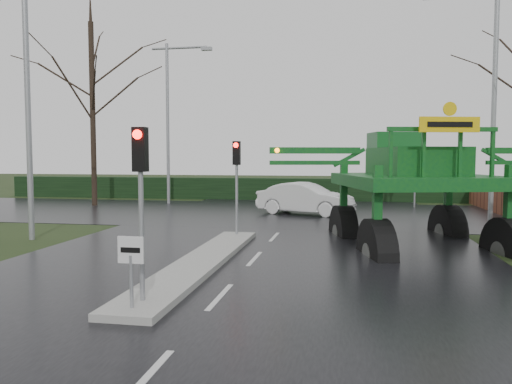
% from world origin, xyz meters
% --- Properties ---
extents(ground, '(140.00, 140.00, 0.00)m').
position_xyz_m(ground, '(0.00, 0.00, 0.00)').
color(ground, black).
rests_on(ground, ground).
extents(road_main, '(14.00, 80.00, 0.02)m').
position_xyz_m(road_main, '(0.00, 10.00, 0.00)').
color(road_main, black).
rests_on(road_main, ground).
extents(road_cross, '(80.00, 12.00, 0.02)m').
position_xyz_m(road_cross, '(0.00, 16.00, 0.01)').
color(road_cross, black).
rests_on(road_cross, ground).
extents(median_island, '(1.20, 10.00, 0.16)m').
position_xyz_m(median_island, '(-1.30, 3.00, 0.09)').
color(median_island, gray).
rests_on(median_island, ground).
extents(hedge_row, '(44.00, 0.90, 1.50)m').
position_xyz_m(hedge_row, '(0.00, 24.00, 0.75)').
color(hedge_row, black).
rests_on(hedge_row, ground).
extents(brick_wall, '(0.40, 20.00, 1.20)m').
position_xyz_m(brick_wall, '(10.50, 16.00, 0.60)').
color(brick_wall, '#592D1E').
rests_on(brick_wall, ground).
extents(keep_left_sign, '(0.50, 0.07, 1.35)m').
position_xyz_m(keep_left_sign, '(-1.30, -1.50, 1.06)').
color(keep_left_sign, gray).
rests_on(keep_left_sign, ground).
extents(traffic_signal_near, '(0.26, 0.33, 3.52)m').
position_xyz_m(traffic_signal_near, '(-1.30, -1.01, 2.59)').
color(traffic_signal_near, gray).
rests_on(traffic_signal_near, ground).
extents(traffic_signal_mid, '(0.26, 0.33, 3.52)m').
position_xyz_m(traffic_signal_mid, '(-1.30, 7.49, 2.59)').
color(traffic_signal_mid, gray).
rests_on(traffic_signal_mid, ground).
extents(traffic_signal_far, '(0.26, 0.33, 3.52)m').
position_xyz_m(traffic_signal_far, '(6.50, 20.01, 2.59)').
color(traffic_signal_far, gray).
rests_on(traffic_signal_far, ground).
extents(street_light_left_near, '(3.85, 0.30, 10.00)m').
position_xyz_m(street_light_left_near, '(-8.19, 6.00, 5.99)').
color(street_light_left_near, gray).
rests_on(street_light_left_near, ground).
extents(street_light_right, '(3.85, 0.30, 10.00)m').
position_xyz_m(street_light_right, '(8.19, 12.00, 5.99)').
color(street_light_right, gray).
rests_on(street_light_right, ground).
extents(street_light_left_far, '(3.85, 0.30, 10.00)m').
position_xyz_m(street_light_left_far, '(-8.19, 20.00, 5.99)').
color(street_light_left_far, gray).
rests_on(street_light_left_far, ground).
extents(tree_left_far, '(7.70, 7.70, 13.26)m').
position_xyz_m(tree_left_far, '(-12.50, 18.00, 7.15)').
color(tree_left_far, black).
rests_on(tree_left_far, ground).
extents(crop_sprayer, '(9.92, 7.30, 5.70)m').
position_xyz_m(crop_sprayer, '(3.43, 5.38, 2.69)').
color(crop_sprayer, black).
rests_on(crop_sprayer, ground).
extents(white_sedan, '(5.23, 3.18, 1.63)m').
position_xyz_m(white_sedan, '(0.53, 15.55, 0.00)').
color(white_sedan, silver).
rests_on(white_sedan, ground).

